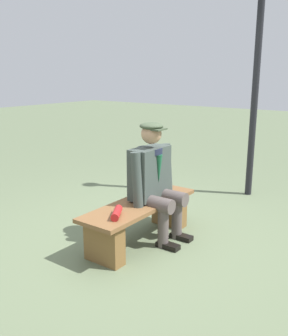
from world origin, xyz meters
TOP-DOWN VIEW (x-y plane):
  - ground_plane at (0.00, 0.00)m, footprint 30.00×30.00m
  - bench at (0.00, 0.00)m, footprint 1.43×0.46m
  - seated_man at (-0.16, 0.06)m, footprint 0.64×0.57m
  - rolled_magazine at (0.44, 0.06)m, footprint 0.25×0.19m
  - lamp_post at (-2.18, 0.32)m, footprint 0.22×0.22m

SIDE VIEW (x-z plane):
  - ground_plane at x=0.00m, z-range 0.00..0.00m
  - bench at x=0.00m, z-range 0.06..0.48m
  - rolled_magazine at x=0.44m, z-range 0.42..0.50m
  - seated_man at x=-0.16m, z-range 0.04..1.27m
  - lamp_post at x=-2.18m, z-range 0.36..3.71m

